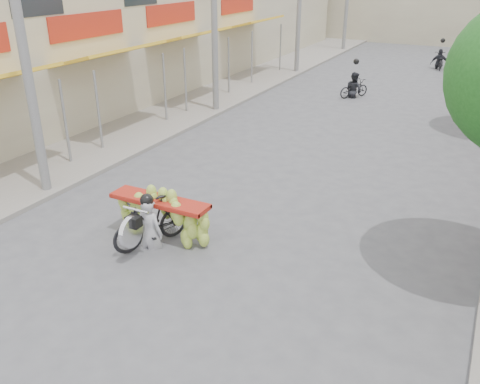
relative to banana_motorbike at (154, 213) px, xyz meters
name	(u,v)px	position (x,y,z in m)	size (l,w,h in m)	color
ground	(147,316)	(1.35, -2.16, -0.68)	(120.00, 120.00, 0.00)	#505055
sidewalk_left	(218,91)	(-5.65, 12.84, -0.62)	(4.00, 60.00, 0.12)	gray
shophouse_row_left	(113,22)	(-10.63, 11.82, 2.32)	(9.77, 40.00, 6.00)	#B4AB8E
utility_pole_near	(21,33)	(-4.05, 0.84, 3.34)	(0.60, 0.24, 8.00)	slate
utility_pole_mid	(214,6)	(-4.05, 9.84, 3.34)	(0.60, 0.24, 8.00)	slate
banana_motorbike	(154,213)	(0.00, 0.00, 0.00)	(2.25, 1.92, 2.02)	black
bg_motorbike_a	(355,80)	(0.26, 14.76, 0.10)	(1.24, 1.49, 1.95)	black
bg_motorbike_b	(465,68)	(4.39, 19.73, 0.16)	(1.10, 1.78, 1.95)	black
bg_motorbike_c	(441,55)	(2.79, 23.61, 0.12)	(1.06, 1.67, 1.95)	black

